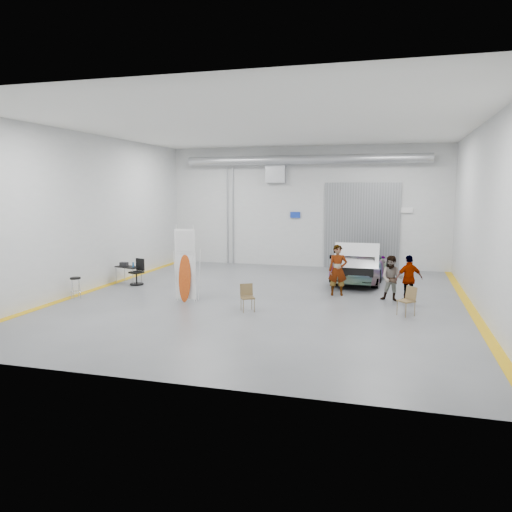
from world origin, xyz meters
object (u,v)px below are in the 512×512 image
(folding_chair_far, at_px, (406,307))
(shop_stool, at_px, (76,288))
(person_a, at_px, (338,270))
(folding_chair_near, at_px, (248,303))
(person_c, at_px, (409,279))
(sedan_car, at_px, (360,264))
(work_table, at_px, (127,267))
(office_chair, at_px, (137,274))
(surfboard_display, at_px, (185,271))
(person_b, at_px, (392,278))

(folding_chair_far, distance_m, shop_stool, 11.34)
(person_a, bearing_deg, shop_stool, -170.80)
(person_a, xyz_separation_m, folding_chair_near, (-2.49, -3.24, -0.67))
(person_a, height_order, folding_chair_near, person_a)
(person_a, height_order, person_c, person_a)
(sedan_car, xyz_separation_m, work_table, (-9.30, -3.10, -0.02))
(person_c, relative_size, shop_stool, 2.14)
(sedan_car, bearing_deg, shop_stool, 37.27)
(person_c, distance_m, office_chair, 10.64)
(person_a, relative_size, person_c, 1.14)
(surfboard_display, distance_m, work_table, 4.57)
(shop_stool, xyz_separation_m, office_chair, (0.81, 2.97, 0.08))
(person_a, relative_size, work_table, 1.54)
(person_a, relative_size, surfboard_display, 0.70)
(person_a, xyz_separation_m, office_chair, (-8.13, -0.13, -0.48))
(sedan_car, distance_m, surfboard_display, 7.97)
(person_b, bearing_deg, surfboard_display, -153.31)
(folding_chair_near, bearing_deg, person_c, -0.09)
(work_table, bearing_deg, folding_chair_far, -12.83)
(folding_chair_near, distance_m, shop_stool, 6.45)
(person_c, bearing_deg, office_chair, -23.80)
(shop_stool, distance_m, work_table, 3.21)
(surfboard_display, relative_size, folding_chair_near, 3.09)
(shop_stool, bearing_deg, surfboard_display, 8.40)
(folding_chair_far, relative_size, work_table, 0.74)
(folding_chair_far, height_order, work_table, folding_chair_far)
(sedan_car, relative_size, office_chair, 4.71)
(person_c, relative_size, surfboard_display, 0.61)
(person_c, xyz_separation_m, office_chair, (-10.63, 0.37, -0.36))
(person_c, bearing_deg, sedan_car, -84.48)
(shop_stool, relative_size, work_table, 0.63)
(person_b, height_order, shop_stool, person_b)
(person_b, relative_size, surfboard_display, 0.59)
(person_c, relative_size, folding_chair_far, 1.83)
(folding_chair_near, xyz_separation_m, shop_stool, (-6.45, 0.14, 0.11))
(work_table, distance_m, office_chair, 0.66)
(work_table, bearing_deg, person_a, -0.57)
(person_a, height_order, shop_stool, person_a)
(shop_stool, bearing_deg, person_a, 19.12)
(sedan_car, distance_m, person_a, 3.25)
(surfboard_display, height_order, office_chair, surfboard_display)
(folding_chair_near, bearing_deg, person_b, 3.53)
(surfboard_display, bearing_deg, person_a, 26.33)
(folding_chair_far, distance_m, work_table, 11.37)
(person_a, bearing_deg, sedan_car, 69.54)
(folding_chair_near, distance_m, folding_chair_far, 4.93)
(folding_chair_near, xyz_separation_m, work_table, (-6.22, 3.33, 0.42))
(folding_chair_near, height_order, work_table, work_table)
(sedan_car, xyz_separation_m, person_b, (1.33, -3.63, 0.08))
(work_table, bearing_deg, folding_chair_near, -28.17)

